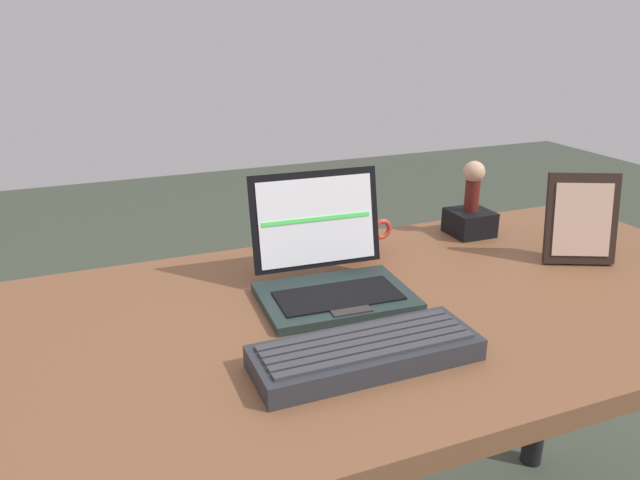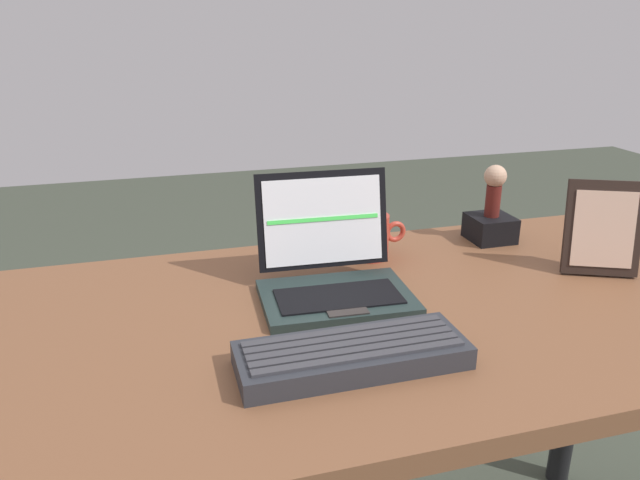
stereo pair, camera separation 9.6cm
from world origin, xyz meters
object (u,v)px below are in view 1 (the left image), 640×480
(laptop_front, at_px, (330,272))
(photo_frame, at_px, (581,219))
(figurine, at_px, (473,181))
(external_keyboard, at_px, (366,352))
(figurine_stand, at_px, (470,223))
(coffee_mug, at_px, (359,234))

(laptop_front, xyz_separation_m, photo_frame, (0.50, -0.05, 0.05))
(figurine, bearing_deg, external_keyboard, -138.66)
(photo_frame, relative_size, figurine_stand, 2.00)
(external_keyboard, relative_size, photo_frame, 1.81)
(laptop_front, height_order, figurine, laptop_front)
(photo_frame, xyz_separation_m, figurine_stand, (-0.10, 0.21, -0.06))
(laptop_front, relative_size, coffee_mug, 2.31)
(laptop_front, height_order, figurine_stand, laptop_front)
(external_keyboard, bearing_deg, laptop_front, 79.86)
(external_keyboard, xyz_separation_m, figurine_stand, (0.44, 0.39, 0.01))
(laptop_front, relative_size, figurine, 2.35)
(photo_frame, bearing_deg, coffee_mug, 153.07)
(laptop_front, bearing_deg, figurine, 22.42)
(coffee_mug, bearing_deg, laptop_front, -130.54)
(photo_frame, height_order, coffee_mug, photo_frame)
(photo_frame, height_order, figurine, photo_frame)
(figurine_stand, relative_size, figurine, 0.80)
(photo_frame, bearing_deg, figurine, 114.85)
(laptop_front, height_order, coffee_mug, laptop_front)
(external_keyboard, bearing_deg, figurine_stand, 41.34)
(laptop_front, xyz_separation_m, coffee_mug, (0.12, 0.14, 0.00))
(external_keyboard, xyz_separation_m, figurine, (0.44, 0.39, 0.10))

